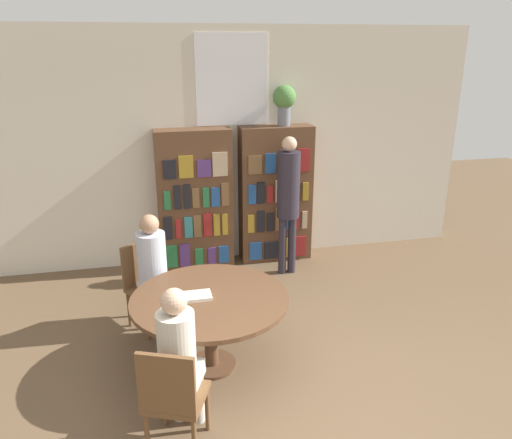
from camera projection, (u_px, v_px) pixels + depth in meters
The scene contains 12 objects.
ground_plane at pixel (314, 425), 3.83m from camera, with size 16.00×16.00×0.00m, color brown.
wall_back at pixel (233, 147), 6.43m from camera, with size 6.40×0.07×3.00m.
bookshelf_left at pixel (195, 200), 6.35m from camera, with size 0.94×0.34×1.79m.
bookshelf_right at pixel (275, 195), 6.57m from camera, with size 0.94×0.34×1.79m.
flower_vase at pixel (284, 101), 6.19m from camera, with size 0.29×0.29×0.50m.
reading_table at pixel (210, 307), 4.34m from camera, with size 1.38×1.38×0.70m.
chair_near_camera at pixel (173, 395), 3.43m from camera, with size 0.52×0.52×0.88m.
chair_left_side at pixel (146, 281), 5.07m from camera, with size 0.55×0.55×0.88m.
seated_reader_left at pixel (154, 267), 4.88m from camera, with size 0.41×0.42×1.24m.
seated_reader_right at pixel (179, 354), 3.52m from camera, with size 0.37×0.41×1.23m.
librarian_standing at pixel (288, 193), 6.06m from camera, with size 0.28×0.55×1.75m.
open_book_on_table at pixel (197, 296), 4.30m from camera, with size 0.24×0.18×0.03m.
Camera 1 is at (-1.12, -2.91, 2.77)m, focal length 35.00 mm.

